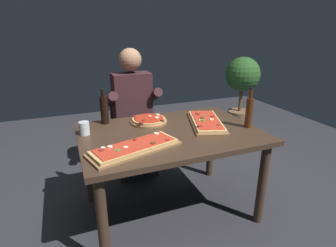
{
  "coord_description": "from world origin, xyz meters",
  "views": [
    {
      "loc": [
        -0.74,
        -1.83,
        1.52
      ],
      "look_at": [
        0.0,
        0.05,
        0.79
      ],
      "focal_mm": 28.7,
      "sensor_mm": 36.0,
      "label": 1
    }
  ],
  "objects_px": {
    "oil_bottle_amber": "(249,112)",
    "pizza_round_far": "(149,120)",
    "pizza_rectangular_left": "(206,122)",
    "pizza_rectangular_front": "(135,147)",
    "tumbler_near_camera": "(84,128)",
    "seated_diner": "(133,108)",
    "potted_plant_corner": "(242,86)",
    "diner_chair": "(132,128)",
    "wine_bottle_dark": "(104,109)",
    "dining_table": "(170,142)"
  },
  "relations": [
    {
      "from": "diner_chair",
      "to": "potted_plant_corner",
      "type": "bearing_deg",
      "value": 17.17
    },
    {
      "from": "potted_plant_corner",
      "to": "diner_chair",
      "type": "bearing_deg",
      "value": -162.83
    },
    {
      "from": "dining_table",
      "to": "wine_bottle_dark",
      "type": "relative_size",
      "value": 4.65
    },
    {
      "from": "pizza_round_far",
      "to": "pizza_rectangular_front",
      "type": "bearing_deg",
      "value": -117.38
    },
    {
      "from": "wine_bottle_dark",
      "to": "tumbler_near_camera",
      "type": "relative_size",
      "value": 2.97
    },
    {
      "from": "oil_bottle_amber",
      "to": "seated_diner",
      "type": "xyz_separation_m",
      "value": [
        -0.73,
        0.88,
        -0.13
      ]
    },
    {
      "from": "dining_table",
      "to": "potted_plant_corner",
      "type": "height_order",
      "value": "potted_plant_corner"
    },
    {
      "from": "wine_bottle_dark",
      "to": "potted_plant_corner",
      "type": "relative_size",
      "value": 0.27
    },
    {
      "from": "oil_bottle_amber",
      "to": "diner_chair",
      "type": "height_order",
      "value": "oil_bottle_amber"
    },
    {
      "from": "pizza_rectangular_front",
      "to": "wine_bottle_dark",
      "type": "distance_m",
      "value": 0.63
    },
    {
      "from": "oil_bottle_amber",
      "to": "pizza_round_far",
      "type": "bearing_deg",
      "value": 150.47
    },
    {
      "from": "pizza_rectangular_front",
      "to": "oil_bottle_amber",
      "type": "relative_size",
      "value": 2.01
    },
    {
      "from": "tumbler_near_camera",
      "to": "potted_plant_corner",
      "type": "height_order",
      "value": "potted_plant_corner"
    },
    {
      "from": "pizza_rectangular_left",
      "to": "diner_chair",
      "type": "xyz_separation_m",
      "value": [
        -0.46,
        0.8,
        -0.27
      ]
    },
    {
      "from": "oil_bottle_amber",
      "to": "pizza_rectangular_left",
      "type": "bearing_deg",
      "value": 145.26
    },
    {
      "from": "seated_diner",
      "to": "potted_plant_corner",
      "type": "height_order",
      "value": "seated_diner"
    },
    {
      "from": "seated_diner",
      "to": "potted_plant_corner",
      "type": "distance_m",
      "value": 1.95
    },
    {
      "from": "dining_table",
      "to": "pizza_rectangular_left",
      "type": "xyz_separation_m",
      "value": [
        0.35,
        0.05,
        0.12
      ]
    },
    {
      "from": "diner_chair",
      "to": "potted_plant_corner",
      "type": "distance_m",
      "value": 1.92
    },
    {
      "from": "wine_bottle_dark",
      "to": "tumbler_near_camera",
      "type": "bearing_deg",
      "value": -133.32
    },
    {
      "from": "tumbler_near_camera",
      "to": "seated_diner",
      "type": "height_order",
      "value": "seated_diner"
    },
    {
      "from": "pizza_round_far",
      "to": "potted_plant_corner",
      "type": "distance_m",
      "value": 2.15
    },
    {
      "from": "oil_bottle_amber",
      "to": "diner_chair",
      "type": "xyz_separation_m",
      "value": [
        -0.73,
        1.0,
        -0.39
      ]
    },
    {
      "from": "pizza_rectangular_left",
      "to": "oil_bottle_amber",
      "type": "bearing_deg",
      "value": -34.74
    },
    {
      "from": "pizza_rectangular_front",
      "to": "oil_bottle_amber",
      "type": "bearing_deg",
      "value": 5.07
    },
    {
      "from": "pizza_round_far",
      "to": "potted_plant_corner",
      "type": "xyz_separation_m",
      "value": [
        1.81,
        1.15,
        -0.06
      ]
    },
    {
      "from": "dining_table",
      "to": "wine_bottle_dark",
      "type": "height_order",
      "value": "wine_bottle_dark"
    },
    {
      "from": "pizza_rectangular_left",
      "to": "diner_chair",
      "type": "relative_size",
      "value": 0.71
    },
    {
      "from": "wine_bottle_dark",
      "to": "oil_bottle_amber",
      "type": "xyz_separation_m",
      "value": [
        1.07,
        -0.52,
        0.01
      ]
    },
    {
      "from": "pizza_rectangular_front",
      "to": "wine_bottle_dark",
      "type": "height_order",
      "value": "wine_bottle_dark"
    },
    {
      "from": "wine_bottle_dark",
      "to": "oil_bottle_amber",
      "type": "relative_size",
      "value": 0.91
    },
    {
      "from": "tumbler_near_camera",
      "to": "potted_plant_corner",
      "type": "relative_size",
      "value": 0.09
    },
    {
      "from": "pizza_round_far",
      "to": "wine_bottle_dark",
      "type": "bearing_deg",
      "value": 161.74
    },
    {
      "from": "pizza_rectangular_left",
      "to": "wine_bottle_dark",
      "type": "bearing_deg",
      "value": 157.36
    },
    {
      "from": "tumbler_near_camera",
      "to": "diner_chair",
      "type": "relative_size",
      "value": 0.12
    },
    {
      "from": "seated_diner",
      "to": "pizza_round_far",
      "type": "bearing_deg",
      "value": -88.4
    },
    {
      "from": "pizza_rectangular_front",
      "to": "pizza_round_far",
      "type": "height_order",
      "value": "same"
    },
    {
      "from": "wine_bottle_dark",
      "to": "seated_diner",
      "type": "xyz_separation_m",
      "value": [
        0.34,
        0.35,
        -0.12
      ]
    },
    {
      "from": "wine_bottle_dark",
      "to": "potted_plant_corner",
      "type": "bearing_deg",
      "value": 25.61
    },
    {
      "from": "potted_plant_corner",
      "to": "tumbler_near_camera",
      "type": "bearing_deg",
      "value": -152.26
    },
    {
      "from": "seated_diner",
      "to": "potted_plant_corner",
      "type": "xyz_separation_m",
      "value": [
        1.82,
        0.68,
        -0.04
      ]
    },
    {
      "from": "wine_bottle_dark",
      "to": "potted_plant_corner",
      "type": "xyz_separation_m",
      "value": [
        2.16,
        1.04,
        -0.16
      ]
    },
    {
      "from": "pizza_rectangular_front",
      "to": "seated_diner",
      "type": "xyz_separation_m",
      "value": [
        0.24,
        0.96,
        -0.02
      ]
    },
    {
      "from": "pizza_rectangular_left",
      "to": "diner_chair",
      "type": "height_order",
      "value": "diner_chair"
    },
    {
      "from": "pizza_rectangular_front",
      "to": "tumbler_near_camera",
      "type": "relative_size",
      "value": 6.55
    },
    {
      "from": "pizza_rectangular_left",
      "to": "tumbler_near_camera",
      "type": "relative_size",
      "value": 6.1
    },
    {
      "from": "pizza_rectangular_left",
      "to": "pizza_round_far",
      "type": "relative_size",
      "value": 1.96
    },
    {
      "from": "pizza_round_far",
      "to": "wine_bottle_dark",
      "type": "relative_size",
      "value": 1.05
    },
    {
      "from": "diner_chair",
      "to": "tumbler_near_camera",
      "type": "bearing_deg",
      "value": -128.13
    },
    {
      "from": "potted_plant_corner",
      "to": "wine_bottle_dark",
      "type": "bearing_deg",
      "value": -154.39
    }
  ]
}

